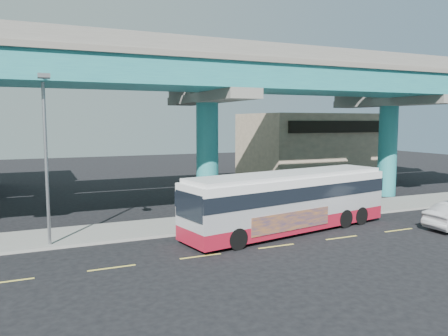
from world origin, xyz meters
name	(u,v)px	position (x,y,z in m)	size (l,w,h in m)	color
ground	(273,245)	(0.00, 0.00, 0.00)	(120.00, 120.00, 0.00)	black
sidewalk	(228,221)	(0.00, 5.50, 0.07)	(70.00, 4.00, 0.15)	gray
lane_markings	(276,246)	(0.00, -0.30, 0.01)	(58.00, 0.12, 0.01)	#D8C64C
viaduct	(206,77)	(0.00, 9.11, 9.14)	(52.00, 12.40, 11.70)	#1F6D78
building_beige	(310,145)	(18.00, 22.98, 3.51)	(14.00, 10.23, 7.00)	tan
transit_bus	(289,199)	(2.18, 2.03, 1.82)	(13.24, 5.18, 3.33)	maroon
street_lamp	(45,137)	(-10.28, 3.43, 5.45)	(0.50, 2.65, 8.21)	gray
stop_sign	(362,182)	(9.19, 4.18, 2.13)	(0.77, 0.33, 2.73)	gray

